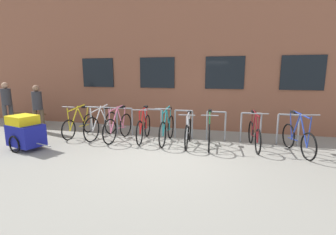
{
  "coord_description": "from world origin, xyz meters",
  "views": [
    {
      "loc": [
        1.45,
        -5.46,
        2.03
      ],
      "look_at": [
        -0.38,
        1.6,
        0.69
      ],
      "focal_mm": 26.12,
      "sensor_mm": 36.0,
      "label": 1
    }
  ],
  "objects_px": {
    "bicycle_blue": "(298,138)",
    "bicycle_white": "(102,125)",
    "bicycle_red": "(144,127)",
    "bicycle_teal": "(167,129)",
    "bicycle_silver": "(188,132)",
    "person_browsing": "(7,103)",
    "bicycle_pink": "(118,127)",
    "bicycle_maroon": "(254,134)",
    "person_by_bench": "(38,105)",
    "bicycle_green": "(209,132)",
    "wooden_bench": "(27,117)",
    "backpack": "(24,127)",
    "bicycle_yellow": "(79,125)",
    "bike_trailer": "(25,132)"
  },
  "relations": [
    {
      "from": "bicycle_pink",
      "to": "bike_trailer",
      "type": "relative_size",
      "value": 1.16
    },
    {
      "from": "bicycle_maroon",
      "to": "person_by_bench",
      "type": "xyz_separation_m",
      "value": [
        -7.08,
        0.06,
        0.56
      ]
    },
    {
      "from": "bicycle_red",
      "to": "person_browsing",
      "type": "xyz_separation_m",
      "value": [
        -5.13,
        0.04,
        0.6
      ]
    },
    {
      "from": "bicycle_silver",
      "to": "person_by_bench",
      "type": "relative_size",
      "value": 1.03
    },
    {
      "from": "bicycle_blue",
      "to": "bicycle_white",
      "type": "xyz_separation_m",
      "value": [
        -5.64,
        0.17,
        0.02
      ]
    },
    {
      "from": "bicycle_maroon",
      "to": "bike_trailer",
      "type": "height_order",
      "value": "bicycle_maroon"
    },
    {
      "from": "bicycle_pink",
      "to": "wooden_bench",
      "type": "xyz_separation_m",
      "value": [
        -4.43,
        1.08,
        -0.08
      ]
    },
    {
      "from": "bicycle_teal",
      "to": "backpack",
      "type": "bearing_deg",
      "value": -178.03
    },
    {
      "from": "bicycle_pink",
      "to": "bike_trailer",
      "type": "height_order",
      "value": "bicycle_pink"
    },
    {
      "from": "bike_trailer",
      "to": "wooden_bench",
      "type": "xyz_separation_m",
      "value": [
        -2.47,
        2.59,
        -0.15
      ]
    },
    {
      "from": "bicycle_pink",
      "to": "bicycle_green",
      "type": "height_order",
      "value": "bicycle_pink"
    },
    {
      "from": "person_by_bench",
      "to": "bicycle_yellow",
      "type": "bearing_deg",
      "value": -3.3
    },
    {
      "from": "bicycle_blue",
      "to": "bicycle_teal",
      "type": "height_order",
      "value": "bicycle_blue"
    },
    {
      "from": "bicycle_pink",
      "to": "backpack",
      "type": "height_order",
      "value": "bicycle_pink"
    },
    {
      "from": "bicycle_blue",
      "to": "backpack",
      "type": "relative_size",
      "value": 3.73
    },
    {
      "from": "bicycle_red",
      "to": "bicycle_teal",
      "type": "bearing_deg",
      "value": -3.29
    },
    {
      "from": "bicycle_silver",
      "to": "backpack",
      "type": "bearing_deg",
      "value": -179.09
    },
    {
      "from": "bicycle_pink",
      "to": "person_browsing",
      "type": "relative_size",
      "value": 1.01
    },
    {
      "from": "bike_trailer",
      "to": "backpack",
      "type": "distance_m",
      "value": 2.1
    },
    {
      "from": "bicycle_white",
      "to": "bicycle_teal",
      "type": "xyz_separation_m",
      "value": [
        2.15,
        -0.03,
        -0.0
      ]
    },
    {
      "from": "bicycle_maroon",
      "to": "wooden_bench",
      "type": "distance_m",
      "value": 8.45
    },
    {
      "from": "person_browsing",
      "to": "bicycle_maroon",
      "type": "bearing_deg",
      "value": -0.11
    },
    {
      "from": "bicycle_silver",
      "to": "person_browsing",
      "type": "bearing_deg",
      "value": 178.59
    },
    {
      "from": "wooden_bench",
      "to": "backpack",
      "type": "relative_size",
      "value": 3.25
    },
    {
      "from": "bike_trailer",
      "to": "person_browsing",
      "type": "distance_m",
      "value": 2.98
    },
    {
      "from": "bicycle_white",
      "to": "bike_trailer",
      "type": "relative_size",
      "value": 1.23
    },
    {
      "from": "bicycle_silver",
      "to": "person_browsing",
      "type": "xyz_separation_m",
      "value": [
        -6.52,
        0.16,
        0.61
      ]
    },
    {
      "from": "bicycle_yellow",
      "to": "bicycle_pink",
      "type": "distance_m",
      "value": 1.46
    },
    {
      "from": "bicycle_teal",
      "to": "bicycle_red",
      "type": "bearing_deg",
      "value": 176.71
    },
    {
      "from": "bicycle_silver",
      "to": "bicycle_maroon",
      "type": "bearing_deg",
      "value": 4.61
    },
    {
      "from": "bicycle_silver",
      "to": "person_browsing",
      "type": "relative_size",
      "value": 0.98
    },
    {
      "from": "wooden_bench",
      "to": "bicycle_red",
      "type": "bearing_deg",
      "value": -10.12
    },
    {
      "from": "bicycle_green",
      "to": "wooden_bench",
      "type": "height_order",
      "value": "bicycle_green"
    },
    {
      "from": "bicycle_yellow",
      "to": "person_by_bench",
      "type": "bearing_deg",
      "value": 176.7
    },
    {
      "from": "bicycle_red",
      "to": "bicycle_teal",
      "type": "relative_size",
      "value": 0.97
    },
    {
      "from": "bicycle_blue",
      "to": "bicycle_white",
      "type": "bearing_deg",
      "value": 178.31
    },
    {
      "from": "bike_trailer",
      "to": "person_by_bench",
      "type": "distance_m",
      "value": 2.13
    },
    {
      "from": "bicycle_maroon",
      "to": "bicycle_pink",
      "type": "bearing_deg",
      "value": -177.52
    },
    {
      "from": "bicycle_white",
      "to": "bike_trailer",
      "type": "xyz_separation_m",
      "value": [
        -1.33,
        -1.66,
        0.08
      ]
    },
    {
      "from": "bicycle_blue",
      "to": "bicycle_yellow",
      "type": "distance_m",
      "value": 6.46
    },
    {
      "from": "bicycle_silver",
      "to": "wooden_bench",
      "type": "xyz_separation_m",
      "value": [
        -6.6,
        1.05,
        -0.05
      ]
    },
    {
      "from": "bike_trailer",
      "to": "bicycle_pink",
      "type": "bearing_deg",
      "value": 37.63
    },
    {
      "from": "bicycle_maroon",
      "to": "bicycle_teal",
      "type": "xyz_separation_m",
      "value": [
        -2.45,
        -0.06,
        0.02
      ]
    },
    {
      "from": "bicycle_maroon",
      "to": "bicycle_teal",
      "type": "bearing_deg",
      "value": -178.52
    },
    {
      "from": "bicycle_yellow",
      "to": "backpack",
      "type": "distance_m",
      "value": 2.02
    },
    {
      "from": "bicycle_pink",
      "to": "bicycle_teal",
      "type": "xyz_separation_m",
      "value": [
        1.52,
        0.11,
        -0.0
      ]
    },
    {
      "from": "bicycle_teal",
      "to": "person_browsing",
      "type": "relative_size",
      "value": 1.03
    },
    {
      "from": "bicycle_red",
      "to": "bicycle_maroon",
      "type": "bearing_deg",
      "value": 0.37
    },
    {
      "from": "bicycle_red",
      "to": "wooden_bench",
      "type": "xyz_separation_m",
      "value": [
        -5.21,
        0.93,
        -0.06
      ]
    },
    {
      "from": "bicycle_red",
      "to": "wooden_bench",
      "type": "height_order",
      "value": "bicycle_red"
    }
  ]
}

